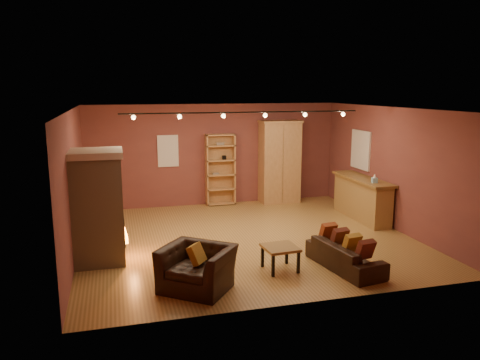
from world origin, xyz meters
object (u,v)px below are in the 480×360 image
object	(u,v)px
armchair	(197,261)
fireplace	(98,207)
armoire	(280,162)
bookcase	(220,169)
loveseat	(345,250)
coffee_table	(280,250)
bar_counter	(362,198)

from	to	relation	value
armchair	fireplace	bearing A→B (deg)	169.56
armchair	armoire	bearing A→B (deg)	95.39
bookcase	armchair	xyz separation A→B (m)	(-1.62, -5.45, -0.53)
bookcase	armoire	bearing A→B (deg)	-6.46
armchair	loveseat	bearing A→B (deg)	41.27
bookcase	armchair	distance (m)	5.71
fireplace	bookcase	size ratio (longest dim) A/B	1.07
coffee_table	bar_counter	bearing A→B (deg)	40.41
bookcase	fireplace	bearing A→B (deg)	-130.16
armoire	coffee_table	xyz separation A→B (m)	(-1.73, -4.85, -0.80)
bookcase	loveseat	world-z (taller)	bookcase
coffee_table	loveseat	bearing A→B (deg)	-11.37
fireplace	loveseat	bearing A→B (deg)	-19.70
armoire	bar_counter	xyz separation A→B (m)	(1.39, -2.19, -0.64)
armoire	coffee_table	size ratio (longest dim) A/B	3.73
armoire	loveseat	distance (m)	5.18
armoire	armchair	world-z (taller)	armoire
bar_counter	loveseat	world-z (taller)	bar_counter
fireplace	coffee_table	xyz separation A→B (m)	(3.12, -1.30, -0.68)
bookcase	loveseat	distance (m)	5.43
bookcase	loveseat	xyz separation A→B (m)	(1.12, -5.28, -0.67)
armoire	armchair	size ratio (longest dim) A/B	1.81
bar_counter	armchair	xyz separation A→B (m)	(-4.70, -3.07, -0.05)
armoire	armchair	distance (m)	6.26
armoire	armchair	bearing A→B (deg)	-122.20
bookcase	loveseat	size ratio (longest dim) A/B	1.16
loveseat	armoire	bearing A→B (deg)	-15.25
fireplace	bar_counter	size ratio (longest dim) A/B	0.97
armoire	bar_counter	distance (m)	2.68
fireplace	loveseat	world-z (taller)	fireplace
fireplace	bar_counter	distance (m)	6.41
loveseat	armchair	distance (m)	2.75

